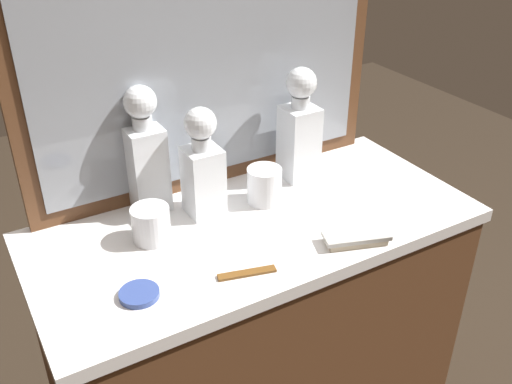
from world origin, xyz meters
TOP-DOWN VIEW (x-y plane):
  - dresser at (0.00, 0.00)m, footprint 1.04×0.49m
  - dresser_mirror at (0.00, 0.23)m, footprint 0.93×0.03m
  - crystal_decanter_left at (-0.19, 0.18)m, footprint 0.08×0.08m
  - crystal_decanter_front at (0.21, 0.14)m, footprint 0.09×0.09m
  - crystal_decanter_far_left at (-0.08, 0.10)m, footprint 0.08×0.08m
  - crystal_tumbler_left at (-0.24, 0.05)m, footprint 0.09×0.09m
  - crystal_tumbler_front at (0.06, 0.07)m, footprint 0.09×0.09m
  - silver_brush_far_right at (0.15, -0.19)m, footprint 0.16×0.10m
  - porcelain_dish at (-0.33, -0.12)m, footprint 0.08×0.08m
  - tortoiseshell_comb at (-0.12, -0.16)m, footprint 0.12×0.05m

SIDE VIEW (x-z plane):
  - dresser at x=0.00m, z-range 0.00..0.92m
  - tortoiseshell_comb at x=-0.12m, z-range 0.92..0.93m
  - porcelain_dish at x=-0.33m, z-range 0.92..0.93m
  - silver_brush_far_right at x=0.15m, z-range 0.92..0.95m
  - crystal_tumbler_left at x=-0.24m, z-range 0.92..1.00m
  - crystal_tumbler_front at x=0.06m, z-range 0.92..1.01m
  - crystal_decanter_far_left at x=-0.08m, z-range 0.89..1.16m
  - crystal_decanter_front at x=0.21m, z-range 0.89..1.19m
  - crystal_decanter_left at x=-0.19m, z-range 0.89..1.20m
  - dresser_mirror at x=0.00m, z-range 0.92..1.57m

